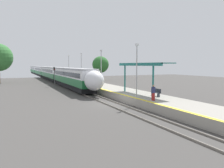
% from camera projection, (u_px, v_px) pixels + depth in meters
% --- Properties ---
extents(ground_plane, '(120.00, 120.00, 0.00)m').
position_uv_depth(ground_plane, '(112.00, 104.00, 25.10)').
color(ground_plane, '#423F3D').
extents(rail_left, '(0.08, 90.00, 0.15)m').
position_uv_depth(rail_left, '(106.00, 104.00, 24.80)').
color(rail_left, slate).
rests_on(rail_left, ground_plane).
extents(rail_right, '(0.08, 90.00, 0.15)m').
position_uv_depth(rail_right, '(118.00, 103.00, 25.39)').
color(rail_right, slate).
rests_on(rail_right, ground_plane).
extents(train, '(2.79, 97.17, 3.92)m').
position_uv_depth(train, '(46.00, 72.00, 72.77)').
color(train, black).
rests_on(train, ground_plane).
extents(platform_right, '(4.70, 64.00, 0.90)m').
position_uv_depth(platform_right, '(142.00, 98.00, 26.74)').
color(platform_right, gray).
rests_on(platform_right, ground_plane).
extents(platform_bench, '(0.44, 1.49, 0.89)m').
position_uv_depth(platform_bench, '(156.00, 92.00, 25.31)').
color(platform_bench, '#2D333D').
rests_on(platform_bench, platform_right).
extents(person_waiting, '(0.36, 0.22, 1.60)m').
position_uv_depth(person_waiting, '(153.00, 93.00, 22.20)').
color(person_waiting, maroon).
rests_on(person_waiting, platform_right).
extents(railway_signal, '(0.28, 0.28, 4.07)m').
position_uv_depth(railway_signal, '(54.00, 75.00, 45.16)').
color(railway_signal, '#59595E').
rests_on(railway_signal, ground_plane).
extents(lamppost_near, '(0.36, 0.20, 5.96)m').
position_uv_depth(lamppost_near, '(137.00, 67.00, 24.21)').
color(lamppost_near, '#9E9EA3').
rests_on(lamppost_near, platform_right).
extents(lamppost_mid, '(0.36, 0.20, 5.96)m').
position_uv_depth(lamppost_mid, '(101.00, 66.00, 33.83)').
color(lamppost_mid, '#9E9EA3').
rests_on(lamppost_mid, platform_right).
extents(lamppost_far, '(0.36, 0.20, 5.96)m').
position_uv_depth(lamppost_far, '(81.00, 66.00, 43.45)').
color(lamppost_far, '#9E9EA3').
rests_on(lamppost_far, platform_right).
extents(lamppost_farthest, '(0.36, 0.20, 5.96)m').
position_uv_depth(lamppost_farthest, '(69.00, 66.00, 53.07)').
color(lamppost_farthest, '#9E9EA3').
rests_on(lamppost_farthest, platform_right).
extents(station_canopy, '(2.02, 9.61, 3.88)m').
position_uv_depth(station_canopy, '(141.00, 65.00, 27.13)').
color(station_canopy, '#1E6B66').
rests_on(station_canopy, platform_right).
extents(background_tree_right, '(4.72, 4.72, 6.98)m').
position_uv_depth(background_tree_right, '(101.00, 65.00, 62.35)').
color(background_tree_right, brown).
rests_on(background_tree_right, ground_plane).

